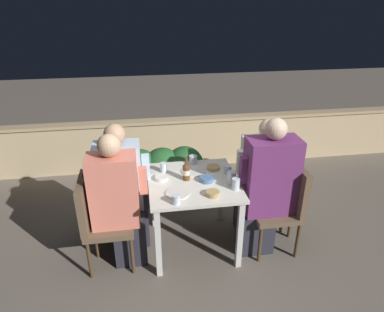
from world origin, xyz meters
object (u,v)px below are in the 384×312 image
at_px(person_coral_top, 119,202).
at_px(person_purple_stripe, 266,189).
at_px(chair_right_near, 285,201).
at_px(beer_bottle, 186,171).
at_px(chair_left_far, 103,199).
at_px(chair_left_near, 97,215).
at_px(chair_right_far, 279,185).
at_px(person_white_polo, 261,178).
at_px(potted_plant, 271,159).
at_px(person_blue_shirt, 123,187).

bearing_deg(person_coral_top, person_purple_stripe, -1.30).
relative_size(person_coral_top, chair_right_near, 1.45).
relative_size(person_purple_stripe, beer_bottle, 5.94).
bearing_deg(beer_bottle, chair_left_far, 172.37).
bearing_deg(person_coral_top, chair_left_far, 122.53).
distance_m(chair_left_near, chair_right_far, 1.79).
distance_m(person_white_polo, potted_plant, 0.84).
bearing_deg(person_purple_stripe, beer_bottle, 165.26).
bearing_deg(potted_plant, person_purple_stripe, -113.71).
xyz_separation_m(chair_right_near, person_purple_stripe, (-0.19, 0.00, 0.15)).
bearing_deg(person_blue_shirt, person_purple_stripe, -12.71).
relative_size(person_coral_top, beer_bottle, 5.62).
bearing_deg(beer_bottle, potted_plant, 35.76).
bearing_deg(person_purple_stripe, chair_left_near, 178.87).
xyz_separation_m(person_purple_stripe, potted_plant, (0.45, 1.02, -0.22)).
distance_m(chair_left_near, beer_bottle, 0.87).
relative_size(person_blue_shirt, chair_right_far, 1.44).
distance_m(chair_left_near, person_white_polo, 1.59).
distance_m(chair_left_far, person_white_polo, 1.54).
relative_size(chair_right_far, person_white_polo, 0.71).
relative_size(chair_left_far, chair_right_near, 1.00).
bearing_deg(beer_bottle, chair_left_near, -169.06).
height_order(person_purple_stripe, beer_bottle, person_purple_stripe).
xyz_separation_m(person_blue_shirt, person_purple_stripe, (1.29, -0.29, 0.04)).
relative_size(person_coral_top, potted_plant, 1.71).
relative_size(chair_left_near, person_coral_top, 0.69).
height_order(chair_left_near, person_blue_shirt, person_blue_shirt).
bearing_deg(beer_bottle, person_blue_shirt, 169.82).
height_order(chair_left_far, person_white_polo, person_white_polo).
bearing_deg(potted_plant, chair_right_far, -104.86).
bearing_deg(person_blue_shirt, chair_right_far, 0.05).
xyz_separation_m(person_white_polo, potted_plant, (0.39, 0.72, -0.16)).
distance_m(person_blue_shirt, chair_right_near, 1.51).
distance_m(person_blue_shirt, chair_right_far, 1.54).
distance_m(chair_right_near, person_white_polo, 0.34).
bearing_deg(person_white_polo, chair_right_near, -64.54).
bearing_deg(person_blue_shirt, chair_right_near, -11.08).
bearing_deg(person_white_polo, chair_left_far, -179.95).
xyz_separation_m(chair_left_far, potted_plant, (1.93, 0.73, -0.07)).
distance_m(chair_right_far, beer_bottle, 1.01).
xyz_separation_m(chair_left_near, person_purple_stripe, (1.51, -0.03, 0.15)).
xyz_separation_m(chair_left_far, person_blue_shirt, (0.20, 0.00, 0.11)).
relative_size(chair_left_far, person_blue_shirt, 0.70).
xyz_separation_m(chair_left_near, chair_right_near, (1.71, -0.03, 0.00)).
xyz_separation_m(chair_right_near, chair_right_far, (0.06, 0.29, 0.00)).
relative_size(chair_left_near, chair_left_far, 1.00).
height_order(chair_right_near, potted_plant, chair_right_near).
bearing_deg(chair_right_far, person_blue_shirt, -179.95).
bearing_deg(chair_left_far, person_blue_shirt, 0.00).
xyz_separation_m(person_purple_stripe, beer_bottle, (-0.71, 0.19, 0.14)).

